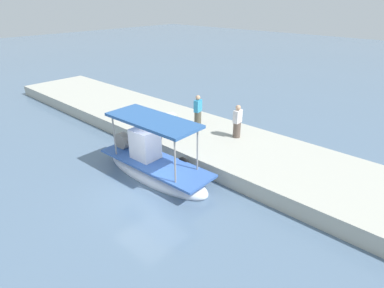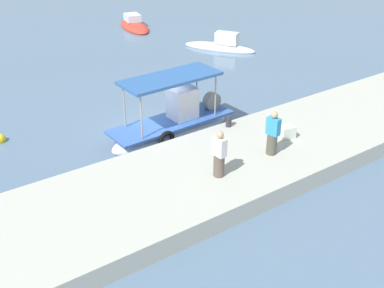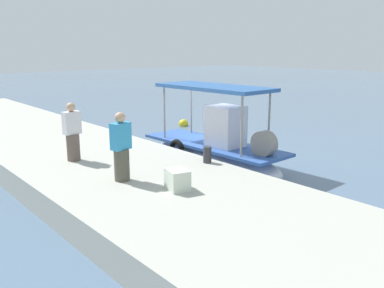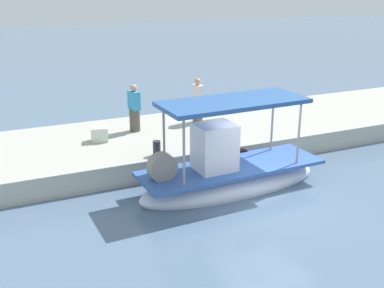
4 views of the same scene
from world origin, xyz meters
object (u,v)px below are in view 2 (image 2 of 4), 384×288
(moored_boat_near, at_px, (221,46))
(mooring_bollard, at_px, (229,121))
(cargo_crate, at_px, (287,132))
(main_fishing_boat, at_px, (174,125))
(moored_boat_mid, at_px, (134,26))
(marker_buoy, at_px, (0,139))
(fisherman_by_crate, at_px, (273,135))
(fisherman_near_bollard, at_px, (219,156))

(moored_boat_near, bearing_deg, mooring_bollard, -126.82)
(cargo_crate, relative_size, moored_boat_near, 0.12)
(mooring_bollard, bearing_deg, moored_boat_near, 53.18)
(main_fishing_boat, distance_m, moored_boat_near, 13.09)
(mooring_bollard, distance_m, moored_boat_mid, 20.08)
(marker_buoy, relative_size, moored_boat_near, 0.10)
(fisherman_by_crate, bearing_deg, cargo_crate, 23.09)
(mooring_bollard, xyz_separation_m, moored_boat_near, (8.01, 10.70, -0.74))
(main_fishing_boat, distance_m, mooring_bollard, 2.43)
(fisherman_near_bollard, height_order, fisherman_by_crate, fisherman_by_crate)
(moored_boat_near, relative_size, moored_boat_mid, 0.97)
(main_fishing_boat, height_order, fisherman_near_bollard, main_fishing_boat)
(cargo_crate, bearing_deg, marker_buoy, 140.23)
(cargo_crate, height_order, moored_boat_near, cargo_crate)
(moored_boat_near, distance_m, moored_boat_mid, 8.65)
(main_fishing_boat, bearing_deg, mooring_bollard, -48.65)
(fisherman_near_bollard, bearing_deg, moored_boat_near, 51.58)
(mooring_bollard, bearing_deg, moored_boat_mid, 72.44)
(mooring_bollard, bearing_deg, marker_buoy, 144.97)
(fisherman_by_crate, distance_m, mooring_bollard, 2.78)
(fisherman_by_crate, distance_m, moored_boat_near, 15.77)
(main_fishing_boat, xyz_separation_m, fisherman_near_bollard, (-1.15, -4.62, 0.99))
(moored_boat_near, bearing_deg, main_fishing_boat, -137.09)
(fisherman_near_bollard, height_order, moored_boat_near, fisherman_near_bollard)
(fisherman_by_crate, xyz_separation_m, marker_buoy, (-7.75, 8.27, -1.39))
(mooring_bollard, height_order, moored_boat_near, moored_boat_near)
(moored_boat_mid, bearing_deg, cargo_crate, -102.67)
(fisherman_near_bollard, relative_size, mooring_bollard, 3.64)
(marker_buoy, bearing_deg, main_fishing_boat, -30.65)
(moored_boat_near, bearing_deg, fisherman_by_crate, -121.34)
(cargo_crate, bearing_deg, fisherman_near_bollard, -169.78)
(cargo_crate, bearing_deg, moored_boat_near, 62.28)
(mooring_bollard, height_order, moored_boat_mid, mooring_bollard)
(fisherman_near_bollard, relative_size, moored_boat_mid, 0.34)
(fisherman_near_bollard, distance_m, fisherman_by_crate, 2.56)
(fisherman_near_bollard, bearing_deg, mooring_bollard, 46.10)
(mooring_bollard, distance_m, cargo_crate, 2.47)
(main_fishing_boat, bearing_deg, moored_boat_near, 42.91)
(cargo_crate, distance_m, marker_buoy, 11.99)
(moored_boat_mid, bearing_deg, marker_buoy, -135.80)
(moored_boat_mid, bearing_deg, fisherman_by_crate, -105.88)
(moored_boat_near, height_order, moored_boat_mid, moored_boat_near)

